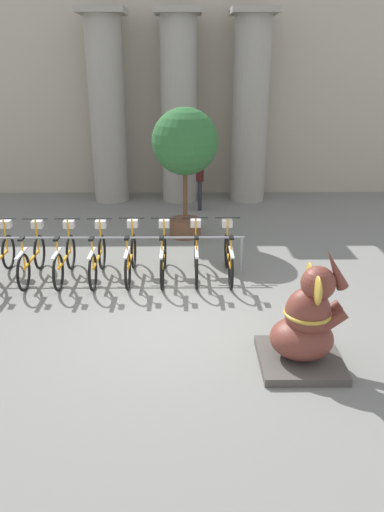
% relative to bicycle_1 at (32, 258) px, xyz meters
% --- Properties ---
extents(ground_plane, '(60.00, 60.00, 0.00)m').
position_rel_bicycle_1_xyz_m(ground_plane, '(2.67, -1.81, -0.41)').
color(ground_plane, slate).
extents(building_facade, '(20.00, 0.20, 6.00)m').
position_rel_bicycle_1_xyz_m(building_facade, '(2.67, 6.79, 2.59)').
color(building_facade, '#B2A893').
rests_on(building_facade, ground_plane).
extents(column_left, '(1.24, 1.24, 5.16)m').
position_rel_bicycle_1_xyz_m(column_left, '(0.67, 5.79, 2.21)').
color(column_left, gray).
rests_on(column_left, ground_plane).
extents(column_middle, '(1.24, 1.24, 5.16)m').
position_rel_bicycle_1_xyz_m(column_middle, '(2.67, 5.79, 2.21)').
color(column_middle, gray).
rests_on(column_middle, ground_plane).
extents(column_right, '(1.24, 1.24, 5.16)m').
position_rel_bicycle_1_xyz_m(column_right, '(4.66, 5.79, 2.21)').
color(column_right, gray).
rests_on(column_right, ground_plane).
extents(bike_rack, '(4.89, 0.05, 0.77)m').
position_rel_bicycle_1_xyz_m(bike_rack, '(1.53, 0.14, 0.22)').
color(bike_rack, gray).
rests_on(bike_rack, ground_plane).
extents(bicycle_1, '(0.48, 1.70, 1.05)m').
position_rel_bicycle_1_xyz_m(bicycle_1, '(0.00, 0.00, 0.00)').
color(bicycle_1, black).
rests_on(bicycle_1, ground_plane).
extents(bicycle_2, '(0.48, 1.70, 1.05)m').
position_rel_bicycle_1_xyz_m(bicycle_2, '(0.61, -0.00, 0.00)').
color(bicycle_2, black).
rests_on(bicycle_2, ground_plane).
extents(bicycle_3, '(0.48, 1.70, 1.05)m').
position_rel_bicycle_1_xyz_m(bicycle_3, '(1.22, -0.01, 0.00)').
color(bicycle_3, black).
rests_on(bicycle_3, ground_plane).
extents(bicycle_4, '(0.48, 1.70, 1.05)m').
position_rel_bicycle_1_xyz_m(bicycle_4, '(1.84, 0.03, 0.00)').
color(bicycle_4, black).
rests_on(bicycle_4, ground_plane).
extents(bicycle_5, '(0.48, 1.70, 1.05)m').
position_rel_bicycle_1_xyz_m(bicycle_5, '(2.45, 0.02, 0.00)').
color(bicycle_5, black).
rests_on(bicycle_5, ground_plane).
extents(bicycle_6, '(0.48, 1.70, 1.05)m').
position_rel_bicycle_1_xyz_m(bicycle_6, '(3.06, 0.05, 0.00)').
color(bicycle_6, black).
rests_on(bicycle_6, ground_plane).
extents(bicycle_7, '(0.48, 1.70, 1.05)m').
position_rel_bicycle_1_xyz_m(bicycle_7, '(3.67, 0.04, 0.00)').
color(bicycle_7, black).
rests_on(bicycle_7, ground_plane).
extents(elephant_statue, '(1.09, 1.09, 1.66)m').
position_rel_bicycle_1_xyz_m(elephant_statue, '(4.46, -2.92, 0.15)').
color(elephant_statue, '#4C4742').
rests_on(elephant_statue, ground_plane).
extents(person_pedestrian, '(0.22, 0.47, 1.68)m').
position_rel_bicycle_1_xyz_m(person_pedestrian, '(3.24, 4.71, 0.59)').
color(person_pedestrian, '#28282D').
rests_on(person_pedestrian, ground_plane).
extents(potted_tree, '(1.47, 1.47, 2.93)m').
position_rel_bicycle_1_xyz_m(potted_tree, '(2.85, 2.44, 1.65)').
color(potted_tree, brown).
rests_on(potted_tree, ground_plane).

